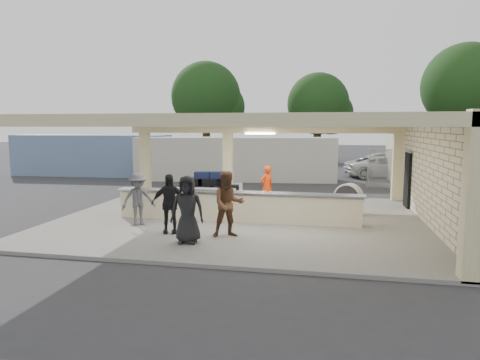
% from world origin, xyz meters
% --- Properties ---
extents(ground, '(120.00, 120.00, 0.00)m').
position_xyz_m(ground, '(0.00, 0.00, 0.00)').
color(ground, '#2B2B2E').
rests_on(ground, ground).
extents(pavilion, '(12.01, 10.00, 3.55)m').
position_xyz_m(pavilion, '(0.21, 0.66, 1.35)').
color(pavilion, slate).
rests_on(pavilion, ground).
extents(baggage_counter, '(8.20, 0.58, 0.98)m').
position_xyz_m(baggage_counter, '(0.00, -0.50, 0.59)').
color(baggage_counter, beige).
rests_on(baggage_counter, pavilion).
extents(luggage_cart, '(2.48, 1.58, 1.42)m').
position_xyz_m(luggage_cart, '(-1.51, 1.25, 0.86)').
color(luggage_cart, silver).
rests_on(luggage_cart, pavilion).
extents(drum_fan, '(1.05, 0.73, 1.12)m').
position_xyz_m(drum_fan, '(3.66, 1.25, 0.70)').
color(drum_fan, silver).
rests_on(drum_fan, pavilion).
extents(baggage_handler, '(0.65, 0.65, 1.62)m').
position_xyz_m(baggage_handler, '(0.67, 1.90, 0.91)').
color(baggage_handler, red).
rests_on(baggage_handler, pavilion).
extents(passenger_a, '(0.99, 0.71, 1.87)m').
position_xyz_m(passenger_a, '(0.19, -2.50, 1.03)').
color(passenger_a, brown).
rests_on(passenger_a, pavilion).
extents(passenger_b, '(1.08, 0.62, 1.74)m').
position_xyz_m(passenger_b, '(-1.60, -2.43, 0.97)').
color(passenger_b, black).
rests_on(passenger_b, pavilion).
extents(passenger_c, '(1.05, 0.99, 1.66)m').
position_xyz_m(passenger_c, '(-2.92, -1.65, 0.93)').
color(passenger_c, '#4D4E53').
rests_on(passenger_c, pavilion).
extents(passenger_d, '(0.92, 0.46, 1.82)m').
position_xyz_m(passenger_d, '(-0.73, -3.35, 1.01)').
color(passenger_d, black).
rests_on(passenger_d, pavilion).
extents(car_white_a, '(5.08, 3.45, 1.33)m').
position_xyz_m(car_white_a, '(6.43, 13.82, 0.66)').
color(car_white_a, silver).
rests_on(car_white_a, ground).
extents(car_dark, '(4.45, 1.97, 1.44)m').
position_xyz_m(car_dark, '(6.93, 14.78, 0.72)').
color(car_dark, black).
rests_on(car_dark, ground).
extents(container_white, '(11.89, 3.47, 2.54)m').
position_xyz_m(container_white, '(-2.45, 10.74, 1.27)').
color(container_white, beige).
rests_on(container_white, ground).
extents(container_blue, '(10.20, 2.84, 2.63)m').
position_xyz_m(container_blue, '(-12.14, 11.33, 1.31)').
color(container_blue, '#6780A5').
rests_on(container_blue, ground).
extents(tree_left, '(6.60, 6.30, 9.00)m').
position_xyz_m(tree_left, '(-7.68, 24.16, 5.59)').
color(tree_left, '#382619').
rests_on(tree_left, ground).
extents(tree_mid, '(6.00, 5.60, 8.00)m').
position_xyz_m(tree_mid, '(2.32, 26.16, 4.96)').
color(tree_mid, '#382619').
rests_on(tree_mid, ground).
extents(tree_right, '(7.20, 7.00, 10.00)m').
position_xyz_m(tree_right, '(14.32, 25.16, 6.21)').
color(tree_right, '#382619').
rests_on(tree_right, ground).
extents(adjacent_building, '(6.00, 8.00, 3.20)m').
position_xyz_m(adjacent_building, '(9.50, 10.00, 1.60)').
color(adjacent_building, beige).
rests_on(adjacent_building, ground).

